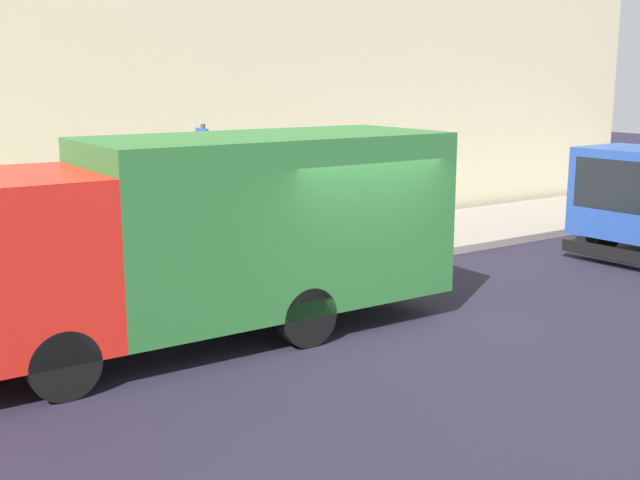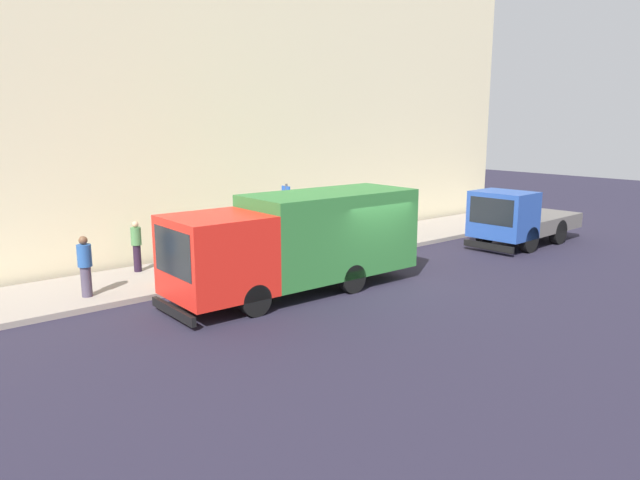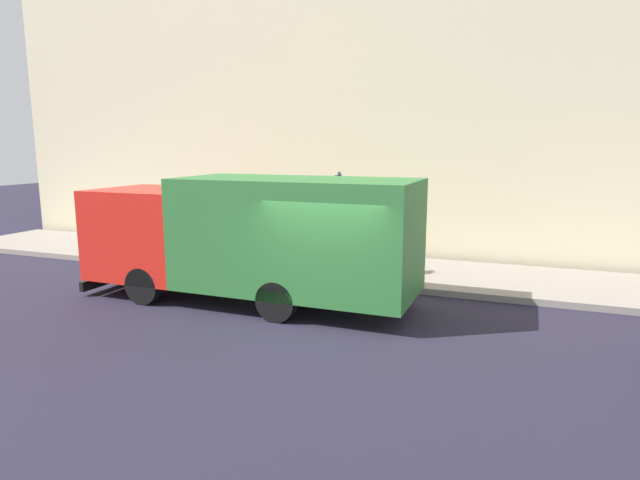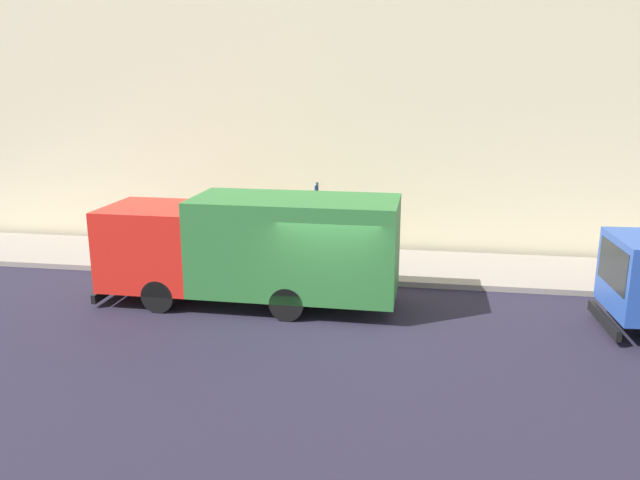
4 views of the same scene
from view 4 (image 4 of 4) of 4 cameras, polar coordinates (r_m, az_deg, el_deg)
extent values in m
plane|color=#242031|center=(15.51, 0.81, -7.46)|extent=(80.00, 80.00, 0.00)
cube|color=gray|center=(19.95, 2.86, -2.21)|extent=(3.52, 30.00, 0.16)
cube|color=beige|center=(21.37, 3.79, 15.06)|extent=(0.50, 30.00, 12.08)
cube|color=red|center=(17.36, -14.73, -0.41)|extent=(2.38, 2.48, 2.11)
cube|color=black|center=(17.83, -18.31, 0.55)|extent=(1.98, 0.08, 1.18)
cube|color=#2E7333|center=(16.12, -2.25, -0.45)|extent=(2.40, 5.24, 2.44)
cube|color=black|center=(18.27, -18.17, -4.01)|extent=(2.26, 0.14, 0.24)
cylinder|color=black|center=(16.57, -14.41, -4.91)|extent=(0.31, 0.85, 0.85)
cylinder|color=black|center=(18.36, -11.81, -2.86)|extent=(0.31, 0.85, 0.85)
cylinder|color=black|center=(15.53, -3.00, -5.77)|extent=(0.31, 0.85, 0.85)
cylinder|color=black|center=(17.43, -1.50, -3.49)|extent=(0.31, 0.85, 0.85)
cube|color=black|center=(15.98, 25.10, -2.13)|extent=(1.84, 0.15, 1.00)
cube|color=black|center=(16.35, 24.34, -6.60)|extent=(2.10, 0.23, 0.24)
cylinder|color=black|center=(21.89, -10.21, 0.47)|extent=(0.34, 0.34, 0.87)
cylinder|color=#467A47|center=(21.73, -10.29, 2.32)|extent=(0.46, 0.46, 0.57)
sphere|color=tan|center=(21.65, -10.34, 3.32)|extent=(0.20, 0.20, 0.20)
cylinder|color=#483F53|center=(21.16, -17.45, -0.47)|extent=(0.40, 0.40, 0.85)
cylinder|color=#275296|center=(20.99, -17.60, 1.46)|extent=(0.53, 0.53, 0.61)
sphere|color=brown|center=(20.91, -17.68, 2.59)|extent=(0.24, 0.24, 0.24)
cone|color=orange|center=(20.23, -12.06, -1.13)|extent=(0.43, 0.43, 0.62)
cylinder|color=#4C5156|center=(18.39, -0.26, 1.04)|extent=(0.08, 0.08, 2.74)
cube|color=blue|center=(18.16, -0.33, 4.48)|extent=(0.44, 0.03, 0.36)
camera|label=1|loc=(10.67, -48.19, -1.75)|focal=44.46mm
camera|label=2|loc=(14.65, -72.47, 1.07)|focal=33.18mm
camera|label=3|loc=(5.42, 23.62, -10.79)|focal=29.81mm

